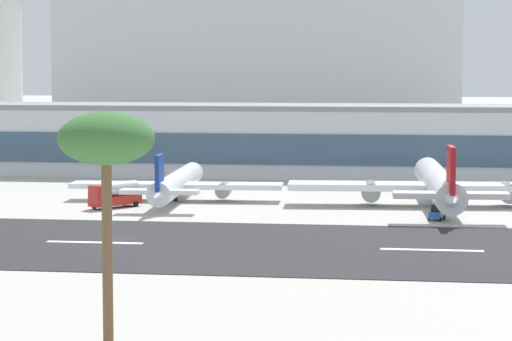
{
  "coord_description": "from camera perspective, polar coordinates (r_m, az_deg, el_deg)",
  "views": [
    {
      "loc": [
        36.97,
        -136.13,
        21.31
      ],
      "look_at": [
        11.32,
        43.84,
        4.8
      ],
      "focal_mm": 79.8,
      "sensor_mm": 36.0,
      "label": 1
    }
  ],
  "objects": [
    {
      "name": "runway_centreline_dash_4",
      "position": [
        139.92,
        -8.09,
        -3.59
      ],
      "size": [
        12.0,
        1.2,
        0.01
      ],
      "primitive_type": "cube",
      "color": "white",
      "rests_on": "runway_strip"
    },
    {
      "name": "service_baggage_tug_1",
      "position": [
        160.99,
        9.05,
        -2.11
      ],
      "size": [
        2.51,
        3.49,
        2.2
      ],
      "rotation": [
        0.0,
        0.0,
        4.47
      ],
      "color": "#23569E",
      "rests_on": "ground_plane"
    },
    {
      "name": "airliner_navy_tail_gate_0",
      "position": [
        181.77,
        -4.05,
        -0.68
      ],
      "size": [
        34.37,
        41.29,
        8.61
      ],
      "rotation": [
        0.0,
        0.0,
        1.63
      ],
      "color": "white",
      "rests_on": "ground_plane"
    },
    {
      "name": "runway_centreline_dash_5",
      "position": [
        134.45,
        8.81,
        -3.95
      ],
      "size": [
        12.0,
        1.2,
        0.01
      ],
      "primitive_type": "cube",
      "color": "white",
      "rests_on": "runway_strip"
    },
    {
      "name": "distant_hotel_block",
      "position": [
        372.64,
        0.19,
        5.65
      ],
      "size": [
        129.34,
        35.92,
        48.66
      ],
      "primitive_type": "cube",
      "color": "#BCBCC1",
      "rests_on": "ground_plane"
    },
    {
      "name": "control_tower",
      "position": [
        276.7,
        -12.37,
        7.04
      ],
      "size": [
        14.91,
        14.91,
        48.31
      ],
      "color": "silver",
      "rests_on": "ground_plane"
    },
    {
      "name": "service_fuel_truck_2",
      "position": [
        174.26,
        -7.08,
        -1.2
      ],
      "size": [
        7.11,
        8.4,
        3.95
      ],
      "rotation": [
        0.0,
        0.0,
        4.08
      ],
      "color": "#B2231E",
      "rests_on": "ground_plane"
    },
    {
      "name": "palm_tree_0",
      "position": [
        86.18,
        -7.53,
        1.37
      ],
      "size": [
        7.34,
        7.34,
        18.01
      ],
      "color": "brown",
      "rests_on": "ground_plane"
    },
    {
      "name": "runway_strip",
      "position": [
        139.44,
        -7.38,
        -3.63
      ],
      "size": [
        800.0,
        39.22,
        0.08
      ],
      "primitive_type": "cube",
      "color": "#262628",
      "rests_on": "ground_plane"
    },
    {
      "name": "ground_plane",
      "position": [
        142.66,
        -7.02,
        -3.44
      ],
      "size": [
        1400.0,
        1400.0,
        0.0
      ],
      "primitive_type": "plane",
      "color": "#B2AFA8"
    },
    {
      "name": "airliner_red_tail_gate_1",
      "position": [
        175.96,
        9.16,
        -0.72
      ],
      "size": [
        46.57,
        51.0,
        10.64
      ],
      "rotation": [
        0.0,
        0.0,
        1.64
      ],
      "color": "white",
      "rests_on": "ground_plane"
    },
    {
      "name": "terminal_building",
      "position": [
        224.51,
        3.69,
        1.53
      ],
      "size": [
        160.53,
        21.61,
        13.99
      ],
      "color": "silver",
      "rests_on": "ground_plane"
    }
  ]
}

